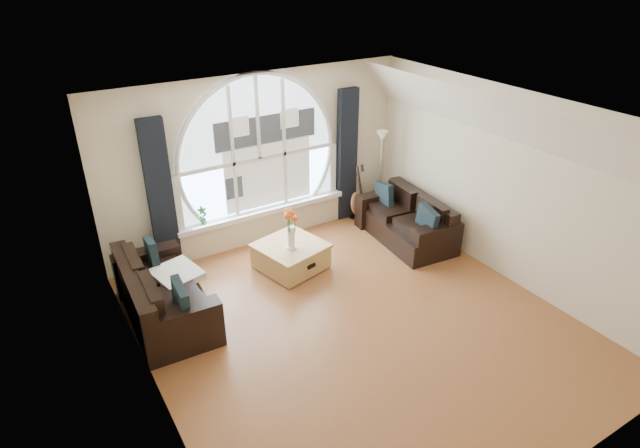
{
  "coord_description": "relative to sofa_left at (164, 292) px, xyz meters",
  "views": [
    {
      "loc": [
        -3.24,
        -4.38,
        4.29
      ],
      "look_at": [
        0.0,
        0.9,
        1.05
      ],
      "focal_mm": 29.69,
      "sensor_mm": 36.0,
      "label": 1
    }
  ],
  "objects": [
    {
      "name": "ground",
      "position": [
        2.02,
        -1.41,
        -0.4
      ],
      "size": [
        5.0,
        5.5,
        0.01
      ],
      "primitive_type": "cube",
      "color": "brown",
      "rests_on": "ground"
    },
    {
      "name": "ceiling",
      "position": [
        2.02,
        -1.41,
        2.3
      ],
      "size": [
        5.0,
        5.5,
        0.01
      ],
      "primitive_type": "cube",
      "color": "silver",
      "rests_on": "ground"
    },
    {
      "name": "wall_back",
      "position": [
        2.02,
        1.34,
        0.95
      ],
      "size": [
        5.0,
        0.01,
        2.7
      ],
      "primitive_type": "cube",
      "color": "beige",
      "rests_on": "ground"
    },
    {
      "name": "wall_front",
      "position": [
        2.02,
        -4.16,
        0.95
      ],
      "size": [
        5.0,
        0.01,
        2.7
      ],
      "primitive_type": "cube",
      "color": "beige",
      "rests_on": "ground"
    },
    {
      "name": "wall_left",
      "position": [
        -0.48,
        -1.41,
        0.95
      ],
      "size": [
        0.01,
        5.5,
        2.7
      ],
      "primitive_type": "cube",
      "color": "beige",
      "rests_on": "ground"
    },
    {
      "name": "wall_right",
      "position": [
        4.52,
        -1.41,
        0.95
      ],
      "size": [
        0.01,
        5.5,
        2.7
      ],
      "primitive_type": "cube",
      "color": "beige",
      "rests_on": "ground"
    },
    {
      "name": "attic_slope",
      "position": [
        4.22,
        -1.41,
        1.95
      ],
      "size": [
        0.92,
        5.5,
        0.72
      ],
      "primitive_type": "cube",
      "color": "silver",
      "rests_on": "ground"
    },
    {
      "name": "arched_window",
      "position": [
        2.02,
        1.31,
        1.23
      ],
      "size": [
        2.6,
        0.06,
        2.15
      ],
      "primitive_type": "cube",
      "color": "silver",
      "rests_on": "wall_back"
    },
    {
      "name": "window_sill",
      "position": [
        2.02,
        1.24,
        0.11
      ],
      "size": [
        2.9,
        0.22,
        0.08
      ],
      "primitive_type": "cube",
      "color": "white",
      "rests_on": "wall_back"
    },
    {
      "name": "window_frame",
      "position": [
        2.02,
        1.28,
        1.23
      ],
      "size": [
        2.76,
        0.08,
        2.15
      ],
      "primitive_type": "cube",
      "color": "white",
      "rests_on": "wall_back"
    },
    {
      "name": "neighbor_house",
      "position": [
        2.17,
        1.3,
        1.1
      ],
      "size": [
        1.7,
        0.02,
        1.5
      ],
      "primitive_type": "cube",
      "color": "silver",
      "rests_on": "wall_back"
    },
    {
      "name": "curtain_left",
      "position": [
        0.42,
        1.22,
        0.75
      ],
      "size": [
        0.35,
        0.12,
        2.3
      ],
      "primitive_type": "cube",
      "color": "black",
      "rests_on": "ground"
    },
    {
      "name": "curtain_right",
      "position": [
        3.62,
        1.22,
        0.75
      ],
      "size": [
        0.35,
        0.12,
        2.3
      ],
      "primitive_type": "cube",
      "color": "black",
      "rests_on": "ground"
    },
    {
      "name": "sofa_left",
      "position": [
        0.0,
        0.0,
        0.0
      ],
      "size": [
        0.97,
        1.84,
        0.8
      ],
      "primitive_type": "cube",
      "rotation": [
        0.0,
        0.0,
        -0.04
      ],
      "color": "black",
      "rests_on": "ground"
    },
    {
      "name": "sofa_right",
      "position": [
        3.97,
        -0.0,
        0.0
      ],
      "size": [
        0.99,
        1.74,
        0.74
      ],
      "primitive_type": "cube",
      "rotation": [
        0.0,
        0.0,
        -0.09
      ],
      "color": "black",
      "rests_on": "ground"
    },
    {
      "name": "coffee_chest",
      "position": [
        1.96,
        0.22,
        -0.18
      ],
      "size": [
        1.08,
        1.08,
        0.44
      ],
      "primitive_type": "cube",
      "rotation": [
        0.0,
        0.0,
        0.24
      ],
      "color": "tan",
      "rests_on": "ground"
    },
    {
      "name": "throw_blanket",
      "position": [
        0.23,
        0.16,
        0.1
      ],
      "size": [
        0.67,
        0.67,
        0.1
      ],
      "primitive_type": "cube",
      "rotation": [
        0.0,
        0.0,
        0.25
      ],
      "color": "silver",
      "rests_on": "sofa_left"
    },
    {
      "name": "vase_flowers",
      "position": [
        1.92,
        0.13,
        0.39
      ],
      "size": [
        0.24,
        0.24,
        0.7
      ],
      "primitive_type": "cube",
      "color": "white",
      "rests_on": "coffee_chest"
    },
    {
      "name": "floor_lamp",
      "position": [
        4.09,
        0.89,
        0.4
      ],
      "size": [
        0.24,
        0.24,
        1.6
      ],
      "primitive_type": "cube",
      "color": "#B2B2B2",
      "rests_on": "ground"
    },
    {
      "name": "guitar",
      "position": [
        3.74,
        1.04,
        0.13
      ],
      "size": [
        0.43,
        0.37,
        1.06
      ],
      "primitive_type": "cube",
      "rotation": [
        0.0,
        0.0,
        0.43
      ],
      "color": "brown",
      "rests_on": "ground"
    },
    {
      "name": "potted_plant",
      "position": [
        1.01,
        1.24,
        0.3
      ],
      "size": [
        0.16,
        0.11,
        0.29
      ],
      "primitive_type": "imported",
      "rotation": [
        0.0,
        0.0,
        0.05
      ],
      "color": "#1E6023",
      "rests_on": "window_sill"
    }
  ]
}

